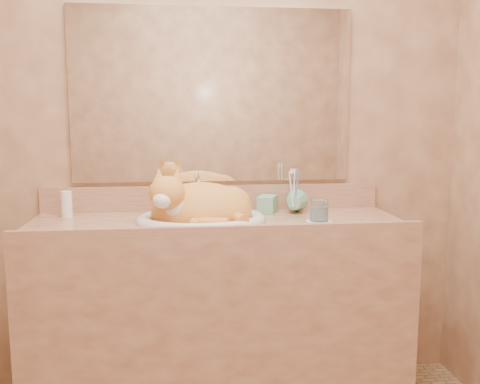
{
  "coord_description": "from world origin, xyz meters",
  "views": [
    {
      "loc": [
        -0.17,
        -1.53,
        1.3
      ],
      "look_at": [
        0.1,
        0.7,
        0.98
      ],
      "focal_mm": 40.0,
      "sensor_mm": 36.0,
      "label": 1
    }
  ],
  "objects": [
    {
      "name": "soap_dispenser",
      "position": [
        0.23,
        0.85,
        0.94
      ],
      "size": [
        0.1,
        0.1,
        0.17
      ],
      "primitive_type": "imported",
      "rotation": [
        0.0,
        0.0,
        -0.38
      ],
      "color": "#6DAE8E",
      "rests_on": "vanity_counter"
    },
    {
      "name": "sink_basin",
      "position": [
        -0.07,
        0.7,
        0.93
      ],
      "size": [
        0.61,
        0.53,
        0.17
      ],
      "primitive_type": null,
      "rotation": [
        0.0,
        0.0,
        -0.17
      ],
      "color": "white",
      "rests_on": "vanity_counter"
    },
    {
      "name": "toothbrushes",
      "position": [
        0.36,
        0.82,
        0.98
      ],
      "size": [
        0.03,
        0.03,
        0.21
      ],
      "primitive_type": null,
      "color": "white",
      "rests_on": "toothbrush_cup"
    },
    {
      "name": "wall_back",
      "position": [
        0.0,
        1.0,
        1.25
      ],
      "size": [
        2.4,
        0.02,
        2.5
      ],
      "primitive_type": "cube",
      "color": "brown",
      "rests_on": "ground"
    },
    {
      "name": "wall_front",
      "position": [
        0.0,
        -1.0,
        1.25
      ],
      "size": [
        2.4,
        0.02,
        2.5
      ],
      "primitive_type": "cube",
      "color": "brown",
      "rests_on": "ground"
    },
    {
      "name": "water_glass",
      "position": [
        0.42,
        0.62,
        0.91
      ],
      "size": [
        0.08,
        0.08,
        0.09
      ],
      "primitive_type": "cylinder",
      "color": "silver",
      "rests_on": "saucer"
    },
    {
      "name": "lotion_bottle",
      "position": [
        -0.66,
        0.88,
        0.91
      ],
      "size": [
        0.05,
        0.05,
        0.12
      ],
      "primitive_type": "cylinder",
      "color": "white",
      "rests_on": "vanity_counter"
    },
    {
      "name": "vanity_counter",
      "position": [
        0.0,
        0.72,
        0.42
      ],
      "size": [
        1.6,
        0.55,
        0.85
      ],
      "primitive_type": null,
      "color": "brown",
      "rests_on": "floor"
    },
    {
      "name": "cat",
      "position": [
        -0.09,
        0.72,
        0.92
      ],
      "size": [
        0.49,
        0.43,
        0.24
      ],
      "primitive_type": null,
      "rotation": [
        0.0,
        0.0,
        -0.18
      ],
      "color": "orange",
      "rests_on": "sink_basin"
    },
    {
      "name": "faucet",
      "position": [
        -0.07,
        0.91,
        0.93
      ],
      "size": [
        0.05,
        0.12,
        0.16
      ],
      "primitive_type": null,
      "rotation": [
        0.0,
        0.0,
        -0.06
      ],
      "color": "white",
      "rests_on": "vanity_counter"
    },
    {
      "name": "saucer",
      "position": [
        0.42,
        0.62,
        0.85
      ],
      "size": [
        0.11,
        0.11,
        0.01
      ],
      "primitive_type": "cylinder",
      "color": "white",
      "rests_on": "vanity_counter"
    },
    {
      "name": "toothbrush_cup",
      "position": [
        0.36,
        0.82,
        0.9
      ],
      "size": [
        0.14,
        0.14,
        0.1
      ],
      "primitive_type": "imported",
      "rotation": [
        0.0,
        0.0,
        -0.39
      ],
      "color": "#6DAE8E",
      "rests_on": "vanity_counter"
    },
    {
      "name": "mirror",
      "position": [
        0.0,
        0.99,
        1.39
      ],
      "size": [
        1.3,
        0.02,
        0.8
      ],
      "primitive_type": "cube",
      "color": "white",
      "rests_on": "wall_back"
    }
  ]
}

